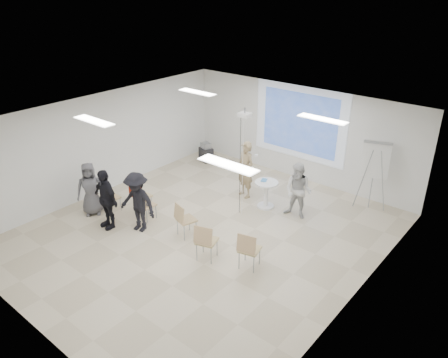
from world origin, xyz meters
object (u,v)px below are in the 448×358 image
Objects in this scene: chair_right_inner at (205,239)px; audience_outer at (90,186)px; chair_center at (184,218)px; player_right at (298,188)px; chair_left_inner at (145,203)px; chair_far_left at (109,196)px; player_left at (246,166)px; audience_left at (105,195)px; pedestal_table at (266,193)px; av_cart at (206,153)px; laptop at (148,204)px; chair_left_mid at (140,194)px; audience_mid at (137,198)px; chair_right_far at (248,248)px; flipchart_easel at (376,161)px.

audience_outer is at bearing 166.92° from chair_right_inner.
audience_outer is (-2.78, -0.77, 0.30)m from chair_center.
player_right reaches higher than chair_left_inner.
chair_center reaches higher than chair_far_left.
player_left reaches higher than audience_left.
pedestal_table is 0.51× the size of audience_outer.
av_cart is (-4.54, 1.37, -0.56)m from player_right.
laptop is (-2.08, -2.57, -0.00)m from pedestal_table.
audience_outer reaches higher than av_cart.
chair_far_left reaches higher than av_cart.
chair_left_inner is at bearing -22.75° from chair_left_mid.
chair_right_far is at bearing -1.46° from audience_mid.
chair_left_mid is at bearing -168.57° from chair_center.
audience_left is 1.11× the size of audience_outer.
audience_outer is (-4.83, -0.72, 0.29)m from chair_right_far.
chair_right_far is 3.05× the size of laptop.
chair_right_far is at bearing -122.67° from flipchart_easel.
av_cart is (-4.92, 4.09, -0.24)m from chair_right_far.
player_left reaches higher than av_cart.
chair_left_inner is (-3.05, -2.75, -0.37)m from player_right.
audience_mid is at bearing -137.72° from player_right.
audience_outer reaches higher than laptop.
chair_left_mid is at bearing -7.66° from audience_outer.
pedestal_table is at bearing 3.95° from player_left.
player_left is 3.07m from av_cart.
audience_left is (-2.57, -3.52, 0.48)m from pedestal_table.
flipchart_easel is (1.33, 1.71, 0.61)m from player_right.
pedestal_table is 1.06m from player_right.
player_left is 4.39m from audience_outer.
player_left is 1.84m from player_right.
chair_right_inner reaches higher than chair_left_inner.
chair_left_inner is 1.60m from audience_outer.
laptop is at bearing 90.32° from chair_left_inner.
audience_outer is at bearing 30.80° from laptop.
chair_far_left is at bearing 22.31° from laptop.
player_right is at bearing 4.94° from pedestal_table.
player_right is at bearing 38.59° from chair_left_mid.
player_left is 3.04m from laptop.
chair_center is 0.46× the size of flipchart_easel.
player_left is at bearing 170.69° from player_right.
chair_left_mid is 0.54× the size of audience_outer.
chair_left_inner is at bearing -128.07° from pedestal_table.
pedestal_table is 3.86m from av_cart.
chair_far_left is 7.34m from flipchart_easel.
chair_left_mid is at bearing -159.29° from flipchart_easel.
player_right reaches higher than chair_right_inner.
pedestal_table is at bearing 79.23° from chair_right_inner.
chair_far_left is 0.98× the size of chair_left_inner.
audience_mid is 1.68m from audience_outer.
audience_outer is at bearing -152.13° from chair_left_inner.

